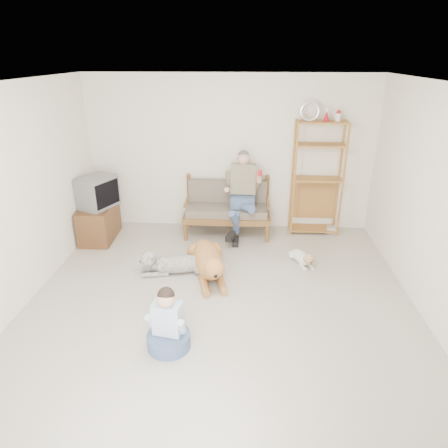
# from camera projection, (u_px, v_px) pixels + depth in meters

# --- Properties ---
(floor) EXTENTS (5.50, 5.50, 0.00)m
(floor) POSITION_uv_depth(u_px,v_px,m) (220.00, 311.00, 5.01)
(floor) COLOR beige
(floor) RESTS_ON ground
(ceiling) EXTENTS (5.50, 5.50, 0.00)m
(ceiling) POSITION_uv_depth(u_px,v_px,m) (218.00, 84.00, 3.94)
(ceiling) COLOR white
(ceiling) RESTS_ON ground
(wall_back) EXTENTS (5.00, 0.00, 5.00)m
(wall_back) POSITION_uv_depth(u_px,v_px,m) (230.00, 154.00, 7.00)
(wall_back) COLOR white
(wall_back) RESTS_ON ground
(wall_front) EXTENTS (5.00, 0.00, 5.00)m
(wall_front) POSITION_uv_depth(u_px,v_px,m) (179.00, 416.00, 1.95)
(wall_front) COLOR white
(wall_front) RESTS_ON ground
(wall_left) EXTENTS (0.00, 5.50, 5.50)m
(wall_left) POSITION_uv_depth(u_px,v_px,m) (4.00, 207.00, 4.61)
(wall_left) COLOR white
(wall_left) RESTS_ON ground
(wall_right) EXTENTS (0.00, 5.50, 5.50)m
(wall_right) POSITION_uv_depth(u_px,v_px,m) (448.00, 216.00, 4.34)
(wall_right) COLOR white
(wall_right) RESTS_ON ground
(loveseat) EXTENTS (1.51, 0.71, 0.95)m
(loveseat) POSITION_uv_depth(u_px,v_px,m) (227.00, 207.00, 7.03)
(loveseat) COLOR brown
(loveseat) RESTS_ON ground
(man) EXTENTS (0.57, 0.81, 1.31)m
(man) POSITION_uv_depth(u_px,v_px,m) (241.00, 201.00, 6.75)
(man) COLOR #465380
(man) RESTS_ON loveseat
(etagere) EXTENTS (0.87, 0.38, 2.28)m
(etagere) POSITION_uv_depth(u_px,v_px,m) (317.00, 178.00, 6.87)
(etagere) COLOR #B47438
(etagere) RESTS_ON ground
(book_stack) EXTENTS (0.21, 0.17, 0.12)m
(book_stack) POSITION_uv_depth(u_px,v_px,m) (332.00, 230.00, 7.16)
(book_stack) COLOR silver
(book_stack) RESTS_ON ground
(tv_stand) EXTENTS (0.53, 0.92, 0.60)m
(tv_stand) POSITION_uv_depth(u_px,v_px,m) (99.00, 222.00, 6.87)
(tv_stand) COLOR brown
(tv_stand) RESTS_ON ground
(crt_tv) EXTENTS (0.70, 0.76, 0.51)m
(crt_tv) POSITION_uv_depth(u_px,v_px,m) (96.00, 192.00, 6.64)
(crt_tv) COLOR slate
(crt_tv) RESTS_ON tv_stand
(wall_outlet) EXTENTS (0.12, 0.02, 0.08)m
(wall_outlet) POSITION_uv_depth(u_px,v_px,m) (163.00, 209.00, 7.47)
(wall_outlet) COLOR white
(wall_outlet) RESTS_ON ground
(golden_retriever) EXTENTS (0.66, 1.60, 0.50)m
(golden_retriever) POSITION_uv_depth(u_px,v_px,m) (209.00, 261.00, 5.79)
(golden_retriever) COLOR #CD7E47
(golden_retriever) RESTS_ON ground
(shaggy_dog) EXTENTS (1.22, 0.47, 0.37)m
(shaggy_dog) POSITION_uv_depth(u_px,v_px,m) (174.00, 263.00, 5.84)
(shaggy_dog) COLOR white
(shaggy_dog) RESTS_ON ground
(terrier) EXTENTS (0.34, 0.65, 0.25)m
(terrier) POSITION_uv_depth(u_px,v_px,m) (303.00, 258.00, 6.09)
(terrier) COLOR white
(terrier) RESTS_ON ground
(child) EXTENTS (0.48, 0.48, 0.75)m
(child) POSITION_uv_depth(u_px,v_px,m) (168.00, 326.00, 4.31)
(child) COLOR #465380
(child) RESTS_ON ground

